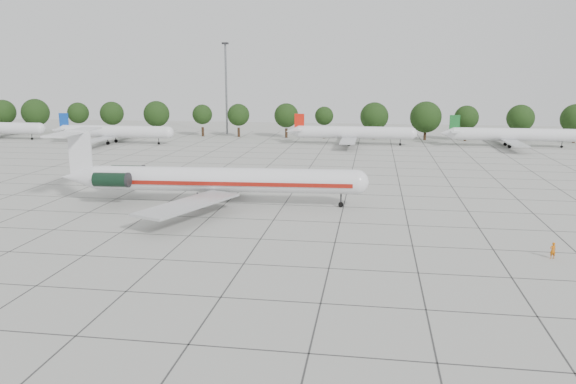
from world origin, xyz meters
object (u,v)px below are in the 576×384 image
(ground_crew, at_px, (553,250))
(bg_airliner_d, at_px, (512,135))
(main_airliner, at_px, (206,179))
(floodlight_mast, at_px, (226,83))
(bg_airliner_c, at_px, (353,133))
(bg_airliner_b, at_px, (114,132))

(ground_crew, height_order, bg_airliner_d, bg_airliner_d)
(main_airliner, height_order, bg_airliner_d, main_airliner)
(floodlight_mast, bearing_deg, bg_airliner_c, -27.45)
(bg_airliner_b, xyz_separation_m, bg_airliner_c, (58.56, 6.90, 0.00))
(bg_airliner_c, height_order, floodlight_mast, floodlight_mast)
(bg_airliner_b, relative_size, floodlight_mast, 1.11)
(ground_crew, height_order, floodlight_mast, floodlight_mast)
(main_airliner, bearing_deg, bg_airliner_c, 72.10)
(ground_crew, xyz_separation_m, bg_airliner_c, (-22.34, 82.88, 2.10))
(ground_crew, xyz_separation_m, bg_airliner_b, (-80.90, 75.98, 2.10))
(bg_airliner_d, bearing_deg, bg_airliner_c, -177.95)
(main_airliner, relative_size, ground_crew, 25.84)
(bg_airliner_b, distance_m, bg_airliner_c, 58.96)
(bg_airliner_b, height_order, bg_airliner_d, same)
(bg_airliner_b, height_order, bg_airliner_c, same)
(bg_airliner_d, xyz_separation_m, floodlight_mast, (-73.98, 17.73, 11.37))
(main_airliner, distance_m, bg_airliner_d, 86.67)
(ground_crew, relative_size, bg_airliner_d, 0.06)
(bg_airliner_c, bearing_deg, ground_crew, -74.91)
(bg_airliner_c, bearing_deg, main_airliner, -104.46)
(main_airliner, xyz_separation_m, bg_airliner_c, (17.07, 66.18, -0.56))
(ground_crew, xyz_separation_m, floodlight_mast, (-59.04, 101.95, 13.47))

